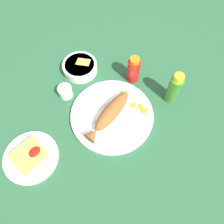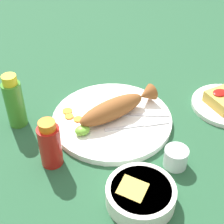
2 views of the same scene
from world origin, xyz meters
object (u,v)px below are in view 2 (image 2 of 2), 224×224
main_plate (112,120)px  salt_cup (176,158)px  guacamole_bowl (141,194)px  fork_far (142,125)px  hot_sauce_bottle_red (50,144)px  fork_near (142,115)px  fried_fish (117,107)px  hot_sauce_bottle_green (14,102)px

main_plate → salt_cup: size_ratio=5.72×
main_plate → guacamole_bowl: guacamole_bowl is taller
fork_far → hot_sauce_bottle_red: hot_sauce_bottle_red is taller
main_plate → fork_near: (-0.08, 0.03, 0.01)m
fried_fish → main_plate: bearing=-0.0°
main_plate → fried_fish: 0.04m
hot_sauce_bottle_green → salt_cup: hot_sauce_bottle_green is taller
hot_sauce_bottle_red → hot_sauce_bottle_green: bearing=-80.0°
fork_near → fork_far: (0.03, 0.04, 0.00)m
fork_near → hot_sauce_bottle_red: 0.30m
fried_fish → fork_near: 0.08m
fried_fish → hot_sauce_bottle_red: (0.23, 0.07, 0.02)m
main_plate → fried_fish: bearing=-172.4°
fork_far → hot_sauce_bottle_red: 0.27m
main_plate → hot_sauce_bottle_red: 0.23m
guacamole_bowl → hot_sauce_bottle_red: bearing=-57.2°
salt_cup → guacamole_bowl: bearing=21.9°
hot_sauce_bottle_green → salt_cup: (-0.31, 0.35, -0.05)m
guacamole_bowl → fork_near: bearing=-122.6°
fried_fish → salt_cup: bearing=93.8°
hot_sauce_bottle_red → salt_cup: bearing=150.4°
hot_sauce_bottle_red → salt_cup: hot_sauce_bottle_red is taller
fried_fish → fork_near: size_ratio=1.52×
hot_sauce_bottle_red → hot_sauce_bottle_green: 0.19m
salt_cup → guacamole_bowl: size_ratio=0.38×
fork_near → salt_cup: bearing=-69.0°
fried_fish → hot_sauce_bottle_green: 0.29m
fork_far → salt_cup: size_ratio=3.00×
fried_fish → salt_cup: fried_fish is taller
main_plate → hot_sauce_bottle_green: hot_sauce_bottle_green is taller
hot_sauce_bottle_red → salt_cup: 0.31m
main_plate → hot_sauce_bottle_green: (0.24, -0.12, 0.07)m
guacamole_bowl → fried_fish: bearing=-108.1°
fork_far → hot_sauce_bottle_green: size_ratio=1.11×
fried_fish → hot_sauce_bottle_green: (0.26, -0.12, 0.03)m
fork_far → salt_cup: 0.15m
fork_far → hot_sauce_bottle_red: bearing=-164.6°
salt_cup → fork_far: bearing=-87.6°
main_plate → hot_sauce_bottle_red: bearing=18.0°
hot_sauce_bottle_green → salt_cup: 0.46m
salt_cup → main_plate: bearing=-74.0°
fork_near → hot_sauce_bottle_green: hot_sauce_bottle_green is taller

